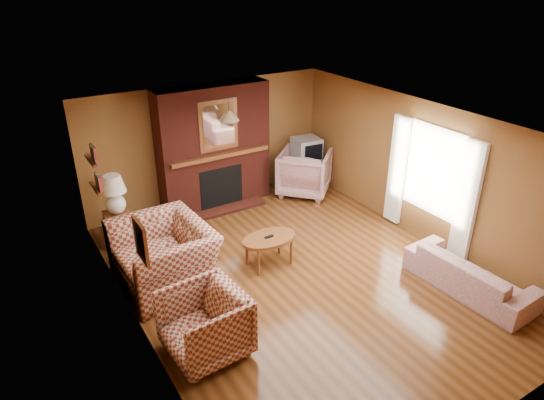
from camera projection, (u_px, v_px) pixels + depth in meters
floor at (301, 276)px, 7.55m from camera, size 6.50×6.50×0.00m
ceiling at (306, 127)px, 6.50m from camera, size 6.50×6.50×0.00m
wall_back at (208, 144)px, 9.51m from camera, size 6.50×0.00×6.50m
wall_front at (502, 340)px, 4.54m from camera, size 6.50×0.00×6.50m
wall_left at (134, 256)px, 5.85m from camera, size 0.00×6.50×6.50m
wall_right at (424, 172)px, 8.21m from camera, size 0.00×6.50×6.50m
fireplace at (214, 148)px, 9.32m from camera, size 2.20×0.82×2.40m
window_right at (431, 181)px, 8.06m from camera, size 0.10×1.85×2.00m
bookshelf at (94, 169)px, 7.12m from camera, size 0.09×0.55×0.71m
botanical_print at (141, 241)px, 5.48m from camera, size 0.05×0.40×0.50m
pendant_light at (229, 115)px, 8.43m from camera, size 0.36×0.36×0.48m
plaid_loveseat at (164, 256)px, 7.18m from camera, size 1.35×1.53×0.95m
plaid_armchair at (205, 324)px, 5.89m from camera, size 1.00×0.98×0.86m
floral_sofa at (470, 274)px, 7.11m from camera, size 0.84×1.93×0.55m
floral_armchair at (304, 172)px, 10.09m from camera, size 1.43×1.43×0.93m
coffee_table at (269, 240)px, 7.66m from camera, size 0.91×0.57×0.52m
side_table at (120, 228)px, 8.30m from camera, size 0.48×0.48×0.59m
table_lamp at (114, 192)px, 8.01m from camera, size 0.42×0.42×0.69m
tv_stand at (305, 172)px, 10.53m from camera, size 0.55×0.50×0.59m
crt_tv at (306, 149)px, 10.29m from camera, size 0.59×0.58×0.49m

